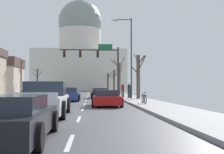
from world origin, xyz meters
The scene contains 21 objects.
ground centered at (0.00, 0.00, 0.02)m, with size 20.00×180.00×0.20m.
signal_gantry centered at (4.80, 12.99, 5.15)m, with size 7.91×0.41×6.95m.
street_lamp_right centered at (7.96, 4.22, 5.06)m, with size 2.05×0.24×8.43m.
capitol_building centered at (0.00, 77.53, 13.02)m, with size 31.44×18.14×34.29m.
sedan_near_00 centered at (5.03, 8.71, 0.57)m, with size 2.20×4.67×1.19m.
sedan_near_01 centered at (1.88, 1.74, 0.60)m, with size 2.11×4.45×1.28m.
sedan_near_02 centered at (5.11, -5.66, 0.54)m, with size 2.16×4.32×1.15m.
pickup_truck_near_03 centered at (1.77, -12.13, 0.72)m, with size 2.38×5.60×1.62m.
sedan_near_04 centered at (2.01, -18.64, 0.56)m, with size 2.03×4.62×1.16m.
sedan_oncoming_00 centered at (-5.08, 17.99, 0.57)m, with size 2.25×4.56×1.21m.
sedan_oncoming_01 centered at (-5.37, 28.65, 0.57)m, with size 2.12×4.53×1.20m.
sedan_oncoming_02 centered at (-1.62, 37.61, 0.56)m, with size 2.11×4.28×1.20m.
bare_tree_00 centered at (8.82, 3.47, 2.51)m, with size 1.42×1.92×4.51m.
bare_tree_02 centered at (8.50, 31.79, 2.52)m, with size 2.21×1.79×5.47m.
bare_tree_03 centered at (-7.83, 39.13, 3.02)m, with size 2.29×2.63×5.32m.
bare_tree_04 centered at (8.07, 16.16, 2.74)m, with size 2.04×2.56×5.52m.
bare_tree_05 centered at (-8.90, 28.73, 3.57)m, with size 1.59×2.03×6.73m.
bare_tree_06 centered at (8.42, 51.86, 2.73)m, with size 2.35×2.22×5.18m.
pedestrian_00 centered at (7.64, 7.43, 1.05)m, with size 0.35×0.34×1.65m.
pedestrian_01 centered at (8.16, 5.70, 1.04)m, with size 0.35×0.34×1.63m.
bicycle_parked centered at (7.87, -5.01, 0.49)m, with size 0.12×1.77×0.85m.
Camera 1 is at (4.03, -26.25, 1.37)m, focal length 47.09 mm.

